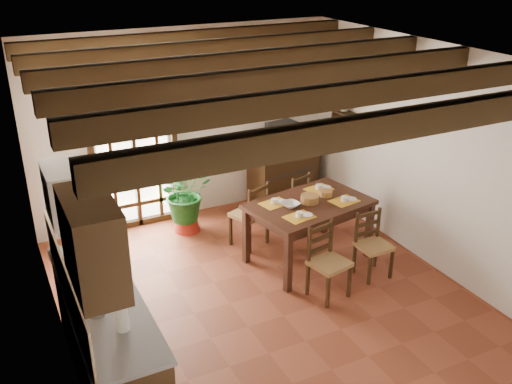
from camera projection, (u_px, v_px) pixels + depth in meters
ground_plane at (263, 294)px, 6.79m from camera, size 5.00×5.00×0.00m
room_shell at (264, 150)px, 6.06m from camera, size 4.52×5.02×2.81m
ceiling_beams at (265, 68)px, 5.70m from camera, size 4.50×4.34×0.20m
french_door at (134, 149)px, 7.99m from camera, size 1.26×0.11×2.32m
kitchen_counter at (107, 337)px, 5.31m from camera, size 0.64×2.25×1.38m
upper_cabinet at (93, 243)px, 4.13m from camera, size 0.35×0.80×0.70m
range_hood at (68, 194)px, 5.21m from camera, size 0.38×0.60×0.54m
counter_items at (99, 288)px, 5.19m from camera, size 0.50×1.43×0.25m
dining_table at (309, 210)px, 7.25m from camera, size 1.66×1.23×0.82m
chair_near_left at (328, 275)px, 6.66m from camera, size 0.48×0.47×0.89m
chair_near_right at (372, 256)px, 7.08m from camera, size 0.39×0.37×0.84m
chair_far_left at (250, 225)px, 7.78m from camera, size 0.55×0.54×0.93m
chair_far_right at (292, 212)px, 8.20m from camera, size 0.52×0.51×0.89m
table_setting at (310, 195)px, 7.17m from camera, size 1.10×0.73×0.10m
table_bowl at (291, 205)px, 7.09m from camera, size 0.25×0.25×0.05m
sideboard at (283, 174)px, 9.04m from camera, size 1.14×0.64×0.92m
crt_tv at (284, 135)px, 8.77m from camera, size 0.50×0.47×0.38m
fuse_box at (277, 90)px, 8.72m from camera, size 0.25×0.03×0.32m
plant_pot at (187, 223)px, 8.23m from camera, size 0.38×0.38×0.23m
potted_plant at (186, 194)px, 8.04m from camera, size 2.30×2.08×2.22m
wall_shelf at (344, 115)px, 8.36m from camera, size 0.20×0.42×0.20m
shelf_vase at (344, 105)px, 8.30m from camera, size 0.15×0.15×0.15m
shelf_flowers at (345, 91)px, 8.22m from camera, size 0.14×0.14×0.36m
framed_picture at (351, 78)px, 8.18m from camera, size 0.03×0.32×0.32m
pendant_lamp at (309, 104)px, 6.78m from camera, size 0.36×0.36×0.84m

